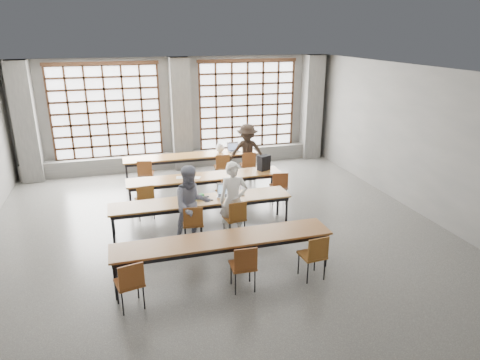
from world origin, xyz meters
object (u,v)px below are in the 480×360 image
student_female (192,205)px  red_pouch (129,280)px  chair_near_right (315,253)px  student_back (247,152)px  green_box (198,197)px  chair_front_right (236,216)px  chair_mid_centre (227,190)px  desk_row_b (206,178)px  chair_near_mid (244,263)px  mouse (243,195)px  chair_near_left (130,280)px  desk_row_d (224,242)px  chair_front_left (193,221)px  laptop_back (234,149)px  student_male (234,200)px  laptop_front (225,193)px  chair_mid_left (145,198)px  chair_back_right (248,163)px  desk_row_a (191,157)px  chair_mid_right (279,184)px  chair_back_left (145,172)px  phone (210,200)px  chair_back_mid (222,165)px  backpack (264,163)px  plastic_bag (220,148)px  desk_row_c (202,202)px

student_female → red_pouch: (-1.38, -1.99, -0.34)m
chair_near_right → student_back: 5.69m
green_box → chair_front_right: bearing=-47.0°
chair_mid_centre → chair_near_right: size_ratio=1.00×
desk_row_b → chair_mid_centre: size_ratio=4.55×
chair_mid_centre → chair_near_mid: (-0.62, -3.51, 0.00)m
mouse → chair_near_left: bearing=-135.7°
desk_row_d → chair_near_left: (-1.68, -0.63, -0.13)m
chair_front_left → laptop_back: (2.06, 4.33, 0.25)m
student_male → laptop_front: (-0.03, 0.61, -0.05)m
laptop_back → green_box: size_ratio=1.51×
chair_mid_left → chair_front_right: bearing=-41.3°
student_female → green_box: bearing=61.1°
chair_back_right → student_back: bearing=86.3°
desk_row_a → chair_mid_centre: bearing=-80.9°
mouse → desk_row_a: bearing=98.5°
chair_back_right → chair_front_right: 3.85m
chair_mid_right → chair_near_right: bearing=-101.0°
desk_row_b → desk_row_d: 3.53m
desk_row_a → chair_back_left: size_ratio=4.55×
chair_front_right → chair_front_left: bearing=-180.0°
laptop_back → green_box: bearing=-116.5°
desk_row_a → chair_front_left: chair_front_left is taller
chair_mid_right → chair_back_left: bearing=147.8°
desk_row_a → chair_near_right: chair_near_right is taller
student_male → phone: student_male is taller
chair_back_right → laptop_back: laptop_back is taller
chair_back_right → student_female: student_female is taller
desk_row_a → chair_back_mid: (0.79, -0.63, -0.13)m
chair_mid_left → chair_near_mid: size_ratio=1.00×
mouse → chair_mid_centre: bearing=97.0°
chair_back_left → chair_back_right: (3.01, -0.00, 0.00)m
chair_back_mid → laptop_back: (0.55, 0.74, 0.25)m
backpack → laptop_front: bearing=-156.9°
chair_mid_left → phone: (1.35, -1.04, 0.20)m
chair_back_left → green_box: chair_back_left is taller
chair_back_left → chair_front_right: bearing=-65.7°
desk_row_b → student_female: size_ratio=2.38×
chair_front_right → chair_near_left: bearing=-139.5°
desk_row_d → chair_back_right: chair_back_right is taller
plastic_bag → chair_back_mid: bearing=-98.9°
laptop_back → mouse: size_ratio=3.84×
chair_back_left → plastic_bag: size_ratio=3.08×
chair_near_left → mouse: bearing=44.3°
laptop_back → chair_near_left: bearing=-118.6°
chair_back_left → desk_row_d: bearing=-78.2°
chair_back_right → backpack: bearing=-89.1°
desk_row_d → chair_front_right: size_ratio=4.55×
chair_back_right → laptop_front: (-1.43, -2.85, 0.25)m
desk_row_c → chair_back_right: bearing=55.9°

